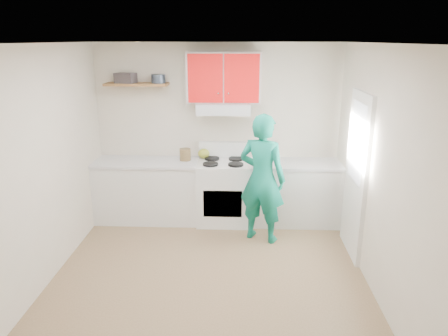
{
  "coord_description": "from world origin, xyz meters",
  "views": [
    {
      "loc": [
        0.35,
        -4.3,
        2.64
      ],
      "look_at": [
        0.15,
        0.55,
        1.15
      ],
      "focal_mm": 33.79,
      "sensor_mm": 36.0,
      "label": 1
    }
  ],
  "objects_px": {
    "tin": "(158,79)",
    "person": "(262,179)",
    "stove": "(224,192)",
    "kettle": "(204,153)",
    "crock": "(185,155)"
  },
  "relations": [
    {
      "from": "tin",
      "to": "person",
      "type": "xyz_separation_m",
      "value": [
        1.47,
        -0.74,
        -1.23
      ]
    },
    {
      "from": "person",
      "to": "stove",
      "type": "bearing_deg",
      "value": -23.03
    },
    {
      "from": "tin",
      "to": "kettle",
      "type": "xyz_separation_m",
      "value": [
        0.63,
        0.04,
        -1.1
      ]
    },
    {
      "from": "stove",
      "to": "kettle",
      "type": "relative_size",
      "value": 5.32
    },
    {
      "from": "tin",
      "to": "crock",
      "type": "relative_size",
      "value": 1.02
    },
    {
      "from": "kettle",
      "to": "tin",
      "type": "bearing_deg",
      "value": -151.23
    },
    {
      "from": "stove",
      "to": "kettle",
      "type": "bearing_deg",
      "value": 145.39
    },
    {
      "from": "stove",
      "to": "person",
      "type": "xyz_separation_m",
      "value": [
        0.54,
        -0.57,
        0.41
      ]
    },
    {
      "from": "stove",
      "to": "crock",
      "type": "height_order",
      "value": "crock"
    },
    {
      "from": "kettle",
      "to": "person",
      "type": "distance_m",
      "value": 1.16
    },
    {
      "from": "kettle",
      "to": "crock",
      "type": "xyz_separation_m",
      "value": [
        -0.26,
        -0.13,
        0.0
      ]
    },
    {
      "from": "stove",
      "to": "tin",
      "type": "distance_m",
      "value": 1.89
    },
    {
      "from": "tin",
      "to": "kettle",
      "type": "bearing_deg",
      "value": 3.83
    },
    {
      "from": "tin",
      "to": "stove",
      "type": "bearing_deg",
      "value": -10.33
    },
    {
      "from": "stove",
      "to": "tin",
      "type": "xyz_separation_m",
      "value": [
        -0.93,
        0.17,
        1.64
      ]
    }
  ]
}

